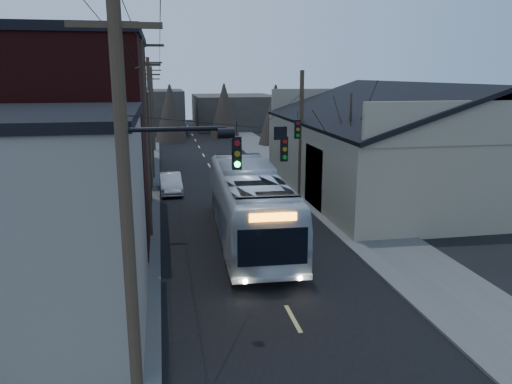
# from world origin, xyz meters

# --- Properties ---
(road_surface) EXTENTS (9.00, 110.00, 0.02)m
(road_surface) POSITION_xyz_m (0.00, 30.00, 0.01)
(road_surface) COLOR black
(road_surface) RESTS_ON ground
(sidewalk_left) EXTENTS (4.00, 110.00, 0.12)m
(sidewalk_left) POSITION_xyz_m (-6.50, 30.00, 0.06)
(sidewalk_left) COLOR #474744
(sidewalk_left) RESTS_ON ground
(sidewalk_right) EXTENTS (4.00, 110.00, 0.12)m
(sidewalk_right) POSITION_xyz_m (6.50, 30.00, 0.06)
(sidewalk_right) COLOR #474744
(sidewalk_right) RESTS_ON ground
(building_clapboard) EXTENTS (8.00, 8.00, 7.00)m
(building_clapboard) POSITION_xyz_m (-9.00, 9.00, 3.50)
(building_clapboard) COLOR gray
(building_clapboard) RESTS_ON ground
(building_brick) EXTENTS (10.00, 12.00, 10.00)m
(building_brick) POSITION_xyz_m (-10.00, 20.00, 5.00)
(building_brick) COLOR black
(building_brick) RESTS_ON ground
(building_left_far) EXTENTS (9.00, 14.00, 7.00)m
(building_left_far) POSITION_xyz_m (-9.50, 36.00, 3.50)
(building_left_far) COLOR #312D27
(building_left_far) RESTS_ON ground
(warehouse) EXTENTS (16.16, 20.60, 7.73)m
(warehouse) POSITION_xyz_m (13.00, 25.00, 2.70)
(warehouse) COLOR gray
(warehouse) RESTS_ON ground
(building_far_left) EXTENTS (10.00, 12.00, 6.00)m
(building_far_left) POSITION_xyz_m (-6.00, 65.00, 3.00)
(building_far_left) COLOR #312D27
(building_far_left) RESTS_ON ground
(building_far_right) EXTENTS (12.00, 14.00, 5.00)m
(building_far_right) POSITION_xyz_m (7.00, 70.00, 2.50)
(building_far_right) COLOR #312D27
(building_far_right) RESTS_ON ground
(bare_tree) EXTENTS (0.40, 0.40, 7.20)m
(bare_tree) POSITION_xyz_m (6.50, 20.00, 3.60)
(bare_tree) COLOR black
(bare_tree) RESTS_ON ground
(utility_lines) EXTENTS (11.24, 45.28, 10.50)m
(utility_lines) POSITION_xyz_m (-3.11, 24.14, 4.95)
(utility_lines) COLOR #382B1E
(utility_lines) RESTS_ON ground
(bus) EXTENTS (3.68, 13.43, 3.71)m
(bus) POSITION_xyz_m (0.02, 16.66, 1.85)
(bus) COLOR silver
(bus) RESTS_ON ground
(parked_car) EXTENTS (1.62, 4.27, 1.39)m
(parked_car) POSITION_xyz_m (-3.71, 27.79, 0.69)
(parked_car) COLOR #B9BBC2
(parked_car) RESTS_ON ground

